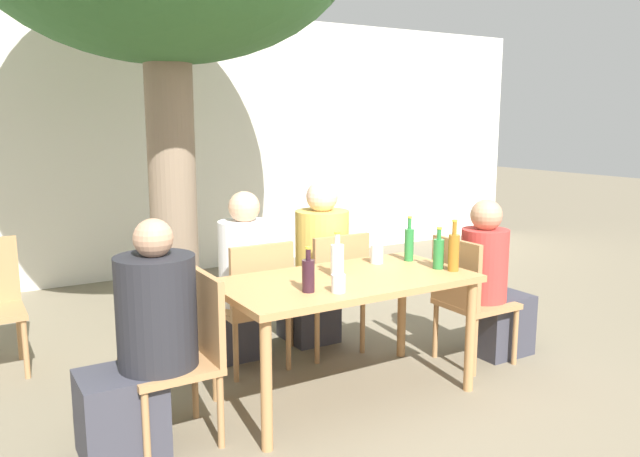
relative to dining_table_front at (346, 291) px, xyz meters
The scene contains 18 objects.
ground_plane 0.66m from the dining_table_front, ahead, with size 30.00×30.00×0.00m, color #706651.
cafe_building_wall 3.67m from the dining_table_front, 90.00° to the left, with size 10.00×0.08×2.80m.
dining_table_front is the anchor object (origin of this frame).
patio_chair_0 1.00m from the dining_table_front, behind, with size 0.44×0.44×0.88m.
patio_chair_1 1.00m from the dining_table_front, ahead, with size 0.44×0.44×0.88m.
patio_chair_2 0.71m from the dining_table_front, 115.71° to the left, with size 0.44×0.44×0.88m.
patio_chair_3 0.71m from the dining_table_front, 64.29° to the left, with size 0.44×0.44×0.88m.
person_seated_0 1.22m from the dining_table_front, behind, with size 0.60×0.40×1.19m.
person_seated_1 1.23m from the dining_table_front, ahead, with size 0.56×0.32×1.13m.
person_seated_2 0.92m from the dining_table_front, 109.43° to the left, with size 0.36×0.58×1.20m.
person_seated_3 0.91m from the dining_table_front, 70.45° to the left, with size 0.39×0.59×1.24m.
amber_bottle_0 0.72m from the dining_table_front, 17.03° to the right, with size 0.07×0.07×0.32m.
green_bottle_1 0.65m from the dining_table_front, 14.82° to the left, with size 0.06×0.06×0.30m.
wine_bottle_2 0.42m from the dining_table_front, 156.02° to the right, with size 0.07×0.07×0.25m.
water_bottle_3 0.20m from the dining_table_front, 113.38° to the left, with size 0.08×0.08×0.27m.
green_bottle_4 0.66m from the dining_table_front, 10.12° to the right, with size 0.07×0.07×0.26m.
drinking_glass_0 0.46m from the dining_table_front, 29.42° to the left, with size 0.08×0.08×0.12m.
drinking_glass_1 0.35m from the dining_table_front, 130.73° to the right, with size 0.08×0.08×0.10m.
Camera 1 is at (-1.98, -2.99, 1.66)m, focal length 35.00 mm.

